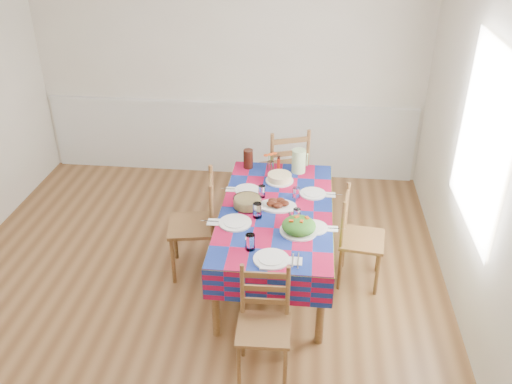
{
  "coord_description": "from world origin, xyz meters",
  "views": [
    {
      "loc": [
        0.96,
        -3.52,
        3.11
      ],
      "look_at": [
        0.55,
        0.28,
        0.97
      ],
      "focal_mm": 38.0,
      "sensor_mm": 36.0,
      "label": 1
    }
  ],
  "objects_px": {
    "dining_table": "(276,217)",
    "chair_far": "(285,171)",
    "chair_left": "(197,225)",
    "tea_pitcher": "(248,159)",
    "chair_near": "(264,325)",
    "chair_right": "(357,239)",
    "meat_platter": "(277,204)",
    "green_pitcher": "(299,161)"
  },
  "relations": [
    {
      "from": "meat_platter",
      "to": "chair_right",
      "type": "distance_m",
      "value": 0.76
    },
    {
      "from": "green_pitcher",
      "to": "chair_right",
      "type": "xyz_separation_m",
      "value": [
        0.55,
        -0.73,
        -0.37
      ]
    },
    {
      "from": "dining_table",
      "to": "tea_pitcher",
      "type": "bearing_deg",
      "value": 113.57
    },
    {
      "from": "green_pitcher",
      "to": "chair_far",
      "type": "height_order",
      "value": "chair_far"
    },
    {
      "from": "tea_pitcher",
      "to": "chair_near",
      "type": "bearing_deg",
      "value": -80.0
    },
    {
      "from": "meat_platter",
      "to": "tea_pitcher",
      "type": "distance_m",
      "value": 0.81
    },
    {
      "from": "green_pitcher",
      "to": "chair_left",
      "type": "distance_m",
      "value": 1.18
    },
    {
      "from": "green_pitcher",
      "to": "chair_near",
      "type": "height_order",
      "value": "green_pitcher"
    },
    {
      "from": "dining_table",
      "to": "chair_far",
      "type": "xyz_separation_m",
      "value": [
        0.02,
        1.13,
        -0.13
      ]
    },
    {
      "from": "chair_near",
      "to": "dining_table",
      "type": "bearing_deg",
      "value": 87.99
    },
    {
      "from": "meat_platter",
      "to": "chair_right",
      "type": "bearing_deg",
      "value": -3.13
    },
    {
      "from": "dining_table",
      "to": "chair_far",
      "type": "bearing_deg",
      "value": 89.2
    },
    {
      "from": "chair_near",
      "to": "chair_far",
      "type": "distance_m",
      "value": 2.26
    },
    {
      "from": "tea_pitcher",
      "to": "chair_left",
      "type": "height_order",
      "value": "chair_left"
    },
    {
      "from": "meat_platter",
      "to": "chair_left",
      "type": "height_order",
      "value": "chair_left"
    },
    {
      "from": "chair_left",
      "to": "dining_table",
      "type": "bearing_deg",
      "value": 79.0
    },
    {
      "from": "dining_table",
      "to": "chair_far",
      "type": "distance_m",
      "value": 1.13
    },
    {
      "from": "chair_far",
      "to": "chair_right",
      "type": "relative_size",
      "value": 1.12
    },
    {
      "from": "meat_platter",
      "to": "chair_left",
      "type": "xyz_separation_m",
      "value": [
        -0.71,
        -0.04,
        -0.24
      ]
    },
    {
      "from": "chair_far",
      "to": "chair_right",
      "type": "distance_m",
      "value": 1.32
    },
    {
      "from": "chair_near",
      "to": "chair_far",
      "type": "xyz_separation_m",
      "value": [
        0.02,
        2.26,
        0.08
      ]
    },
    {
      "from": "dining_table",
      "to": "meat_platter",
      "type": "bearing_deg",
      "value": 84.49
    },
    {
      "from": "meat_platter",
      "to": "chair_right",
      "type": "relative_size",
      "value": 0.37
    },
    {
      "from": "dining_table",
      "to": "tea_pitcher",
      "type": "height_order",
      "value": "tea_pitcher"
    },
    {
      "from": "meat_platter",
      "to": "chair_near",
      "type": "xyz_separation_m",
      "value": [
        -0.01,
        -1.17,
        -0.31
      ]
    },
    {
      "from": "dining_table",
      "to": "chair_left",
      "type": "distance_m",
      "value": 0.72
    },
    {
      "from": "dining_table",
      "to": "meat_platter",
      "type": "xyz_separation_m",
      "value": [
        0.0,
        0.04,
        0.1
      ]
    },
    {
      "from": "chair_near",
      "to": "chair_right",
      "type": "bearing_deg",
      "value": 55.85
    },
    {
      "from": "meat_platter",
      "to": "chair_far",
      "type": "distance_m",
      "value": 1.11
    },
    {
      "from": "meat_platter",
      "to": "tea_pitcher",
      "type": "xyz_separation_m",
      "value": [
        -0.34,
        0.73,
        0.07
      ]
    },
    {
      "from": "meat_platter",
      "to": "chair_far",
      "type": "height_order",
      "value": "chair_far"
    },
    {
      "from": "chair_near",
      "to": "chair_far",
      "type": "relative_size",
      "value": 0.85
    },
    {
      "from": "dining_table",
      "to": "chair_near",
      "type": "xyz_separation_m",
      "value": [
        -0.0,
        -1.13,
        -0.2
      ]
    },
    {
      "from": "tea_pitcher",
      "to": "chair_near",
      "type": "relative_size",
      "value": 0.22
    },
    {
      "from": "green_pitcher",
      "to": "chair_left",
      "type": "xyz_separation_m",
      "value": [
        -0.87,
        -0.72,
        -0.33
      ]
    },
    {
      "from": "tea_pitcher",
      "to": "chair_right",
      "type": "height_order",
      "value": "chair_right"
    },
    {
      "from": "green_pitcher",
      "to": "chair_near",
      "type": "distance_m",
      "value": 1.91
    },
    {
      "from": "chair_near",
      "to": "chair_right",
      "type": "height_order",
      "value": "chair_right"
    },
    {
      "from": "green_pitcher",
      "to": "chair_far",
      "type": "bearing_deg",
      "value": 110.15
    },
    {
      "from": "dining_table",
      "to": "chair_left",
      "type": "relative_size",
      "value": 1.83
    },
    {
      "from": "tea_pitcher",
      "to": "chair_far",
      "type": "distance_m",
      "value": 0.58
    },
    {
      "from": "dining_table",
      "to": "chair_right",
      "type": "relative_size",
      "value": 2.0
    }
  ]
}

